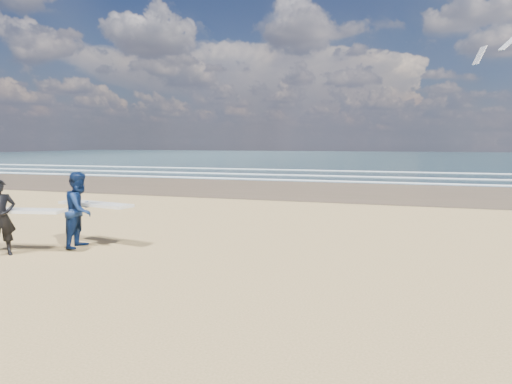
% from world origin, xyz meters
% --- Properties ---
extents(ocean, '(220.00, 100.00, 0.02)m').
position_xyz_m(ocean, '(20.00, 72.00, 0.01)').
color(ocean, '#193138').
rests_on(ocean, ground).
extents(surfer_near, '(2.26, 1.21, 1.81)m').
position_xyz_m(surfer_near, '(-1.63, 0.48, 0.92)').
color(surfer_near, black).
rests_on(surfer_near, ground).
extents(surfer_far, '(2.26, 1.33, 1.92)m').
position_xyz_m(surfer_far, '(-0.45, 1.74, 0.96)').
color(surfer_far, '#0C1D44').
rests_on(surfer_far, ground).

